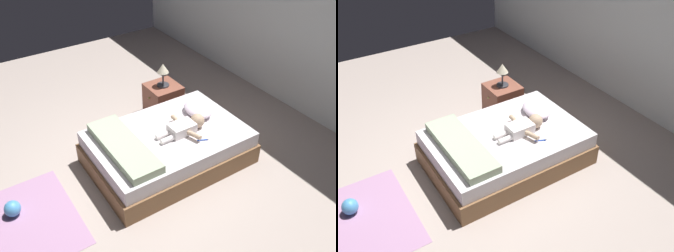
{
  "view_description": "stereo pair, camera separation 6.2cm",
  "coord_description": "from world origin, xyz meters",
  "views": [
    {
      "loc": [
        3.03,
        -1.3,
        3.1
      ],
      "look_at": [
        0.05,
        0.66,
        0.55
      ],
      "focal_mm": 40.02,
      "sensor_mm": 36.0,
      "label": 1
    },
    {
      "loc": [
        3.06,
        -1.25,
        3.1
      ],
      "look_at": [
        0.05,
        0.66,
        0.55
      ],
      "focal_mm": 40.02,
      "sensor_mm": 36.0,
      "label": 2
    }
  ],
  "objects": [
    {
      "name": "ground_plane",
      "position": [
        0.0,
        0.0,
        0.0
      ],
      "size": [
        8.0,
        8.0,
        0.0
      ],
      "primitive_type": "plane",
      "color": "#AB9B91"
    },
    {
      "name": "wall_behind_bed",
      "position": [
        0.0,
        3.0,
        1.38
      ],
      "size": [
        8.0,
        0.12,
        2.76
      ],
      "primitive_type": "cube",
      "color": "silver",
      "rests_on": "ground_plane"
    },
    {
      "name": "bed",
      "position": [
        0.05,
        0.66,
        0.22
      ],
      "size": [
        1.27,
        1.88,
        0.45
      ],
      "color": "brown",
      "rests_on": "ground_plane"
    },
    {
      "name": "pillow",
      "position": [
        -0.09,
        1.21,
        0.51
      ],
      "size": [
        0.43,
        0.3,
        0.12
      ],
      "color": "silver",
      "rests_on": "bed"
    },
    {
      "name": "baby",
      "position": [
        0.14,
        0.86,
        0.51
      ],
      "size": [
        0.55,
        0.64,
        0.17
      ],
      "color": "white",
      "rests_on": "bed"
    },
    {
      "name": "toothbrush",
      "position": [
        0.39,
        0.93,
        0.45
      ],
      "size": [
        0.07,
        0.13,
        0.02
      ],
      "color": "blue",
      "rests_on": "bed"
    },
    {
      "name": "nightstand",
      "position": [
        -0.93,
        1.22,
        0.23
      ],
      "size": [
        0.45,
        0.48,
        0.46
      ],
      "color": "brown",
      "rests_on": "ground_plane"
    },
    {
      "name": "lamp",
      "position": [
        -0.93,
        1.22,
        0.69
      ],
      "size": [
        0.18,
        0.18,
        0.34
      ],
      "color": "#333338",
      "rests_on": "nightstand"
    },
    {
      "name": "rug",
      "position": [
        0.05,
        -1.08,
        0.0
      ],
      "size": [
        1.27,
        0.94,
        0.01
      ],
      "color": "#AB7DA2",
      "rests_on": "ground_plane"
    },
    {
      "name": "toy_ball",
      "position": [
        -0.13,
        -1.19,
        0.09
      ],
      "size": [
        0.17,
        0.17,
        0.17
      ],
      "primitive_type": "sphere",
      "color": "#4A96D0",
      "rests_on": "rug"
    },
    {
      "name": "blanket",
      "position": [
        0.05,
        0.07,
        0.5
      ],
      "size": [
        1.14,
        0.38,
        0.1
      ],
      "color": "#A2B493",
      "rests_on": "bed"
    }
  ]
}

